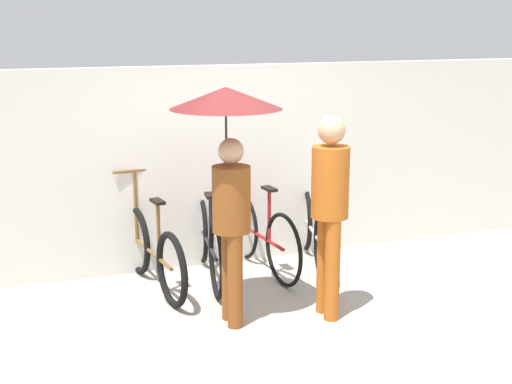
# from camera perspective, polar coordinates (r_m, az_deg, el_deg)

# --- Properties ---
(ground_plane) EXTENTS (30.00, 30.00, 0.00)m
(ground_plane) POSITION_cam_1_polar(r_m,az_deg,el_deg) (5.96, 3.34, -11.50)
(ground_plane) COLOR #9E998E
(back_wall) EXTENTS (9.73, 0.12, 2.09)m
(back_wall) POSITION_cam_1_polar(r_m,az_deg,el_deg) (7.46, -2.79, 2.09)
(back_wall) COLOR silver
(back_wall) RESTS_ON ground
(parked_bicycle_0) EXTENTS (0.44, 1.67, 1.09)m
(parked_bicycle_0) POSITION_cam_1_polar(r_m,az_deg,el_deg) (6.91, -8.24, -4.79)
(parked_bicycle_0) COLOR black
(parked_bicycle_0) RESTS_ON ground
(parked_bicycle_1) EXTENTS (0.45, 1.78, 0.98)m
(parked_bicycle_1) POSITION_cam_1_polar(r_m,az_deg,el_deg) (7.12, -3.83, -3.97)
(parked_bicycle_1) COLOR black
(parked_bicycle_1) RESTS_ON ground
(parked_bicycle_2) EXTENTS (0.44, 1.68, 1.10)m
(parked_bicycle_2) POSITION_cam_1_polar(r_m,az_deg,el_deg) (7.32, 0.44, -3.42)
(parked_bicycle_2) COLOR black
(parked_bicycle_2) RESTS_ON ground
(parked_bicycle_3) EXTENTS (0.59, 1.71, 1.02)m
(parked_bicycle_3) POSITION_cam_1_polar(r_m,az_deg,el_deg) (7.53, 4.58, -3.02)
(parked_bicycle_3) COLOR black
(parked_bicycle_3) RESTS_ON ground
(pedestrian_leading) EXTENTS (0.93, 0.93, 2.00)m
(pedestrian_leading) POSITION_cam_1_polar(r_m,az_deg,el_deg) (5.85, -2.26, 3.91)
(pedestrian_leading) COLOR brown
(pedestrian_leading) RESTS_ON ground
(pedestrian_center) EXTENTS (0.32, 0.32, 1.76)m
(pedestrian_center) POSITION_cam_1_polar(r_m,az_deg,el_deg) (6.05, 5.93, -0.72)
(pedestrian_center) COLOR #B25619
(pedestrian_center) RESTS_ON ground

